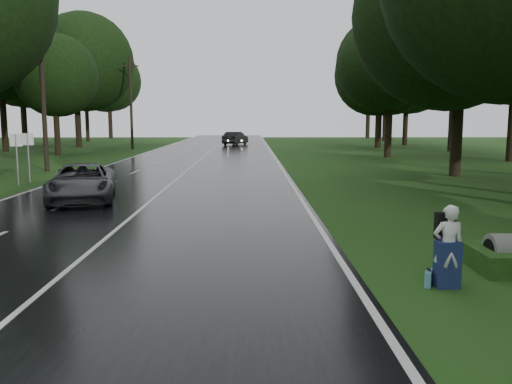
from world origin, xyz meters
TOP-DOWN VIEW (x-y plane):
  - ground at (0.00, 0.00)m, footprint 160.00×160.00m
  - road at (0.00, 20.00)m, footprint 12.00×140.00m
  - lane_center at (0.00, 20.00)m, footprint 0.12×140.00m
  - grey_car at (-2.62, 8.84)m, footprint 3.44×5.49m
  - far_car at (2.08, 52.19)m, footprint 3.12×5.06m
  - hitchhiker at (7.51, -1.61)m, footprint 0.59×0.53m
  - suitcase at (7.20, -1.51)m, footprint 0.26×0.42m
  - utility_pole_mid at (-8.50, 20.73)m, footprint 1.80×0.28m
  - utility_pole_far at (-8.50, 44.18)m, footprint 1.80×0.28m
  - road_sign_a at (-7.20, 13.75)m, footprint 0.59×0.10m
  - road_sign_b at (-7.20, 15.05)m, footprint 0.59×0.10m
  - tree_left_e at (-13.01, 35.13)m, footprint 8.00×8.00m
  - tree_left_f at (-15.40, 48.35)m, footprint 10.13×10.13m
  - tree_right_d at (15.20, 17.83)m, footprint 9.25×9.25m
  - tree_right_e at (15.19, 32.19)m, footprint 8.96×8.96m
  - tree_right_f at (17.84, 46.48)m, footprint 8.81×8.81m

SIDE VIEW (x-z plane):
  - ground at x=0.00m, z-range 0.00..0.00m
  - utility_pole_mid at x=-8.50m, z-range -4.93..4.93m
  - utility_pole_far at x=-8.50m, z-range -4.74..4.74m
  - road_sign_a at x=-7.20m, z-range -1.23..1.23m
  - road_sign_b at x=-7.20m, z-range -1.23..1.23m
  - tree_left_e at x=-13.01m, z-range -6.25..6.25m
  - tree_left_f at x=-15.40m, z-range -7.91..7.91m
  - tree_right_d at x=15.20m, z-range -7.23..7.23m
  - tree_right_e at x=15.19m, z-range -7.00..7.00m
  - tree_right_f at x=17.84m, z-range -6.88..6.88m
  - road at x=0.00m, z-range 0.00..0.04m
  - lane_center at x=0.00m, z-range 0.04..0.05m
  - suitcase at x=7.20m, z-range 0.00..0.29m
  - hitchhiker at x=7.51m, z-range -0.06..1.53m
  - grey_car at x=-2.62m, z-range 0.04..1.46m
  - far_car at x=2.08m, z-range 0.04..1.61m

